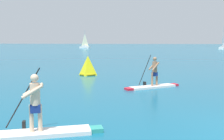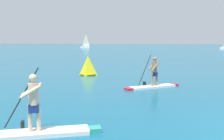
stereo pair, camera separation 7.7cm
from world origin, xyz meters
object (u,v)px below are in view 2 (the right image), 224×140
paddleboarder_mid_center (153,82)px  race_marker_buoy (88,66)px  paddleboarder_near_left (35,124)px  sailboat_right_horizon (224,46)px  sailboat_left_horizon (86,46)px

paddleboarder_mid_center → race_marker_buoy: (-4.91, 4.42, 0.31)m
paddleboarder_near_left → sailboat_right_horizon: size_ratio=0.49×
paddleboarder_near_left → race_marker_buoy: size_ratio=2.36×
race_marker_buoy → sailboat_right_horizon: size_ratio=0.21×
sailboat_left_horizon → paddleboarder_near_left: bearing=130.8°
paddleboarder_near_left → sailboat_right_horizon: (20.84, 79.14, 0.56)m
paddleboarder_mid_center → paddleboarder_near_left: bearing=33.1°
paddleboarder_mid_center → sailboat_right_horizon: bearing=-142.0°
race_marker_buoy → sailboat_right_horizon: bearing=71.0°
sailboat_right_horizon → sailboat_left_horizon: bearing=106.8°
paddleboarder_near_left → sailboat_right_horizon: sailboat_right_horizon is taller
race_marker_buoy → paddleboarder_near_left: bearing=-80.0°
paddleboarder_near_left → paddleboarder_mid_center: size_ratio=1.18×
paddleboarder_mid_center → sailboat_right_horizon: size_ratio=0.41×
race_marker_buoy → sailboat_right_horizon: sailboat_right_horizon is taller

